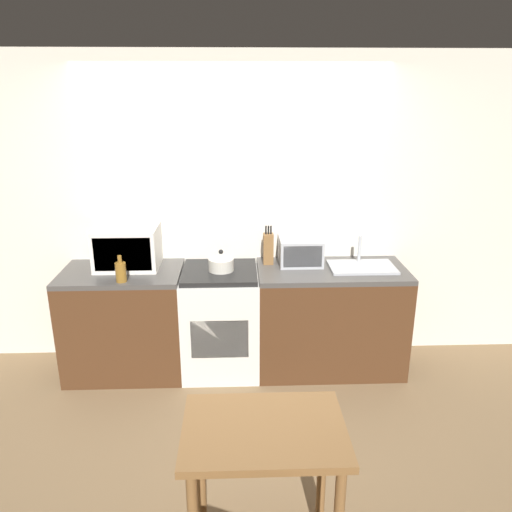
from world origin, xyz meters
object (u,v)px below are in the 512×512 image
(kettle, at_px, (221,262))
(microwave, at_px, (127,248))
(stove_range, at_px, (221,320))
(dining_table, at_px, (264,450))
(toaster_oven, at_px, (300,251))
(bottle, at_px, (121,272))

(kettle, xyz_separation_m, microwave, (-0.77, 0.11, 0.10))
(stove_range, bearing_deg, dining_table, -81.64)
(toaster_oven, bearing_deg, bottle, -165.77)
(stove_range, distance_m, toaster_oven, 0.89)
(kettle, distance_m, microwave, 0.78)
(toaster_oven, height_order, dining_table, toaster_oven)
(kettle, bearing_deg, dining_table, -82.08)
(bottle, relative_size, dining_table, 0.27)
(stove_range, bearing_deg, toaster_oven, 11.20)
(kettle, height_order, toaster_oven, toaster_oven)
(bottle, height_order, dining_table, bottle)
(bottle, distance_m, toaster_oven, 1.46)
(toaster_oven, bearing_deg, dining_table, -101.74)
(microwave, bearing_deg, kettle, -7.89)
(kettle, bearing_deg, bottle, -163.80)
(stove_range, xyz_separation_m, microwave, (-0.75, 0.10, 0.62))
(kettle, relative_size, bottle, 0.99)
(microwave, bearing_deg, dining_table, -62.05)
(stove_range, relative_size, microwave, 1.77)
(toaster_oven, bearing_deg, stove_range, -168.80)
(stove_range, distance_m, microwave, 0.98)
(kettle, bearing_deg, stove_range, 158.75)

